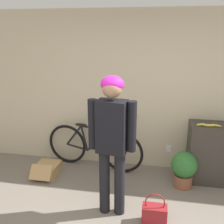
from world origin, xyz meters
TOP-DOWN VIEW (x-y plane):
  - wall_back at (0.00, 2.36)m, footprint 8.00×0.07m
  - side_shelf at (1.24, 2.06)m, footprint 0.80×0.50m
  - person at (-0.19, 1.00)m, footprint 0.58×0.27m
  - bicycle at (-0.70, 2.11)m, footprint 1.71×0.46m
  - banana at (1.08, 1.99)m, footprint 0.37×0.10m
  - handbag at (0.36, 0.87)m, footprint 0.30×0.16m
  - cardboard_box at (-1.41, 1.74)m, footprint 0.37×0.53m
  - potted_plant at (0.76, 1.77)m, footprint 0.39×0.39m

SIDE VIEW (x-z plane):
  - cardboard_box at x=-1.41m, z-range -0.04..0.21m
  - handbag at x=0.36m, z-range -0.07..0.34m
  - potted_plant at x=0.76m, z-range 0.03..0.59m
  - bicycle at x=-0.70m, z-range -0.01..0.77m
  - side_shelf at x=1.24m, z-range 0.00..0.91m
  - banana at x=1.08m, z-range 0.91..0.94m
  - person at x=-0.19m, z-range 0.20..1.98m
  - wall_back at x=0.00m, z-range 0.00..2.60m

